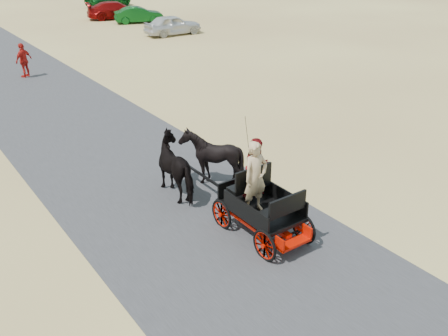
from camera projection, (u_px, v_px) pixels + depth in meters
ground at (199, 222)px, 13.00m from camera, size 140.00×140.00×0.00m
road at (199, 222)px, 13.00m from camera, size 6.00×140.00×0.01m
carriage at (262, 221)px, 12.38m from camera, size 1.30×2.40×0.72m
horse_left at (179, 167)px, 14.07m from camera, size 0.91×2.01×1.70m
horse_right at (211, 157)px, 14.65m from camera, size 1.37×1.54×1.70m
driver_man at (255, 177)px, 11.76m from camera, size 0.66×0.43×1.80m
passenger_woman at (257, 168)px, 12.48m from camera, size 0.77×0.60×1.58m
pedestrian at (24, 60)px, 25.15m from camera, size 1.09×0.86×1.73m
car_a at (173, 25)px, 35.15m from camera, size 4.11×1.80×1.38m
car_b at (139, 15)px, 39.55m from camera, size 4.00×2.43×1.25m
car_c at (116, 10)px, 41.27m from camera, size 5.10×3.13×1.38m
car_d at (109, 0)px, 47.69m from camera, size 4.70×2.74×1.23m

